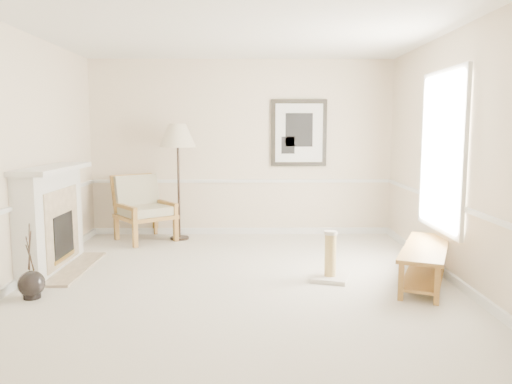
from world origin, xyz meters
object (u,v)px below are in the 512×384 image
floor_vase (32,285)px  bench (425,258)px  armchair (142,205)px  scratching_post (330,265)px  floor_lamp (178,139)px

floor_vase → bench: (4.30, 0.47, 0.15)m
armchair → scratching_post: (2.67, -2.22, -0.37)m
floor_lamp → scratching_post: floor_lamp is taller
floor_lamp → bench: 4.15m
floor_lamp → scratching_post: 3.37m
bench → scratching_post: bearing=172.7°
armchair → bench: armchair is taller
floor_vase → armchair: size_ratio=0.71×
armchair → bench: bearing=-70.0°
floor_lamp → bench: size_ratio=1.16×
floor_vase → armchair: armchair is taller
armchair → scratching_post: 3.50m
armchair → floor_lamp: (0.59, 0.01, 1.05)m
floor_vase → scratching_post: (3.23, 0.60, 0.04)m
floor_vase → floor_lamp: floor_lamp is taller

